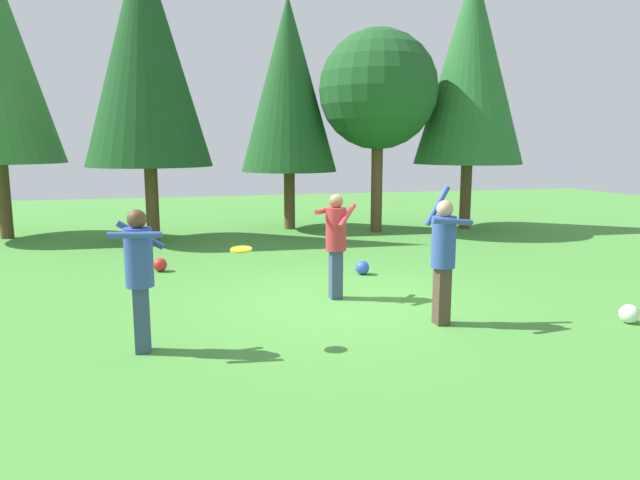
{
  "coord_description": "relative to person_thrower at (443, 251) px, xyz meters",
  "views": [
    {
      "loc": [
        -2.75,
        -8.8,
        2.55
      ],
      "look_at": [
        -0.46,
        -0.09,
        1.05
      ],
      "focal_mm": 32.38,
      "sensor_mm": 36.0,
      "label": 1
    }
  ],
  "objects": [
    {
      "name": "ground_plane",
      "position": [
        -0.96,
        1.54,
        -1.07
      ],
      "size": [
        40.0,
        40.0,
        0.0
      ],
      "primitive_type": "plane",
      "color": "#478C38"
    },
    {
      "name": "person_thrower",
      "position": [
        0.0,
        0.0,
        0.0
      ],
      "size": [
        0.62,
        0.52,
        1.97
      ],
      "rotation": [
        0.0,
        0.0,
        -3.06
      ],
      "color": "#4C382D",
      "rests_on": "ground_plane"
    },
    {
      "name": "person_catcher",
      "position": [
        -4.09,
        -0.07,
        -0.01
      ],
      "size": [
        0.65,
        0.55,
        1.78
      ],
      "rotation": [
        0.0,
        0.0,
        -0.12
      ],
      "color": "#38476B",
      "rests_on": "ground_plane"
    },
    {
      "name": "person_bystander",
      "position": [
        -1.07,
        1.72,
        -0.03
      ],
      "size": [
        0.75,
        0.75,
        1.75
      ],
      "rotation": [
        0.0,
        0.0,
        -2.32
      ],
      "color": "#38476B",
      "rests_on": "ground_plane"
    },
    {
      "name": "frisbee",
      "position": [
        -2.87,
        -0.22,
        0.19
      ],
      "size": [
        0.36,
        0.36,
        0.05
      ],
      "color": "yellow"
    },
    {
      "name": "ball_white",
      "position": [
        2.64,
        -0.65,
        -0.93
      ],
      "size": [
        0.27,
        0.27,
        0.27
      ],
      "primitive_type": "sphere",
      "color": "white",
      "rests_on": "ground_plane"
    },
    {
      "name": "ball_red",
      "position": [
        -3.93,
        4.6,
        -0.93
      ],
      "size": [
        0.28,
        0.28,
        0.28
      ],
      "primitive_type": "sphere",
      "color": "red",
      "rests_on": "ground_plane"
    },
    {
      "name": "ball_blue",
      "position": [
        -0.06,
        3.31,
        -0.93
      ],
      "size": [
        0.27,
        0.27,
        0.27
      ],
      "primitive_type": "sphere",
      "color": "blue",
      "rests_on": "ground_plane"
    },
    {
      "name": "tree_right",
      "position": [
        2.18,
        8.6,
        2.99
      ],
      "size": [
        3.37,
        3.37,
        5.77
      ],
      "color": "brown",
      "rests_on": "ground_plane"
    },
    {
      "name": "tree_far_right",
      "position": [
        5.06,
        8.58,
        3.73
      ],
      "size": [
        3.21,
        3.21,
        7.67
      ],
      "color": "brown",
      "rests_on": "ground_plane"
    },
    {
      "name": "tree_left",
      "position": [
        -4.13,
        8.58,
        3.76
      ],
      "size": [
        3.23,
        3.23,
        7.72
      ],
      "color": "brown",
      "rests_on": "ground_plane"
    },
    {
      "name": "tree_center",
      "position": [
        -0.17,
        9.82,
        3.18
      ],
      "size": [
        2.85,
        2.85,
        6.81
      ],
      "color": "brown",
      "rests_on": "ground_plane"
    }
  ]
}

